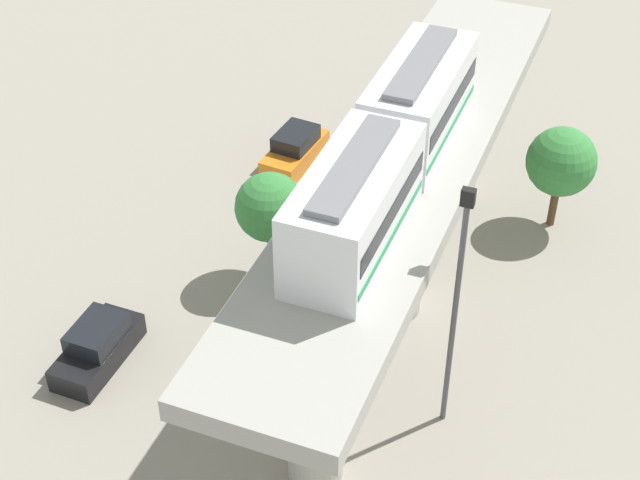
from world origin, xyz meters
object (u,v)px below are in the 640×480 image
at_px(train, 389,151).
at_px(parked_car_orange, 295,150).
at_px(tree_near_viaduct, 270,208).
at_px(signal_post, 456,303).
at_px(tree_mid_lot, 561,162).
at_px(parked_car_black, 98,347).

height_order(train, parked_car_orange, train).
bearing_deg(tree_near_viaduct, signal_post, -29.46).
distance_m(tree_near_viaduct, tree_mid_lot, 13.16).
xyz_separation_m(train, signal_post, (3.40, -2.70, -3.53)).
distance_m(parked_car_black, signal_post, 14.26).
relative_size(train, tree_mid_lot, 2.72).
bearing_deg(parked_car_orange, tree_mid_lot, 3.54).
relative_size(tree_near_viaduct, tree_mid_lot, 1.02).
bearing_deg(tree_near_viaduct, parked_car_black, -120.11).
xyz_separation_m(parked_car_black, signal_post, (13.23, 2.09, 4.91)).
height_order(tree_near_viaduct, tree_mid_lot, tree_near_viaduct).
relative_size(parked_car_orange, parked_car_black, 1.03).
height_order(parked_car_orange, tree_mid_lot, tree_mid_lot).
distance_m(train, tree_near_viaduct, 8.31).
distance_m(train, parked_car_black, 13.81).
bearing_deg(parked_car_black, train, 26.61).
bearing_deg(tree_mid_lot, tree_near_viaduct, -142.55).
distance_m(parked_car_black, tree_near_viaduct, 8.80).
height_order(train, parked_car_black, train).
distance_m(train, parked_car_orange, 15.87).
bearing_deg(tree_mid_lot, train, -114.72).
distance_m(parked_car_black, tree_mid_lot, 21.26).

